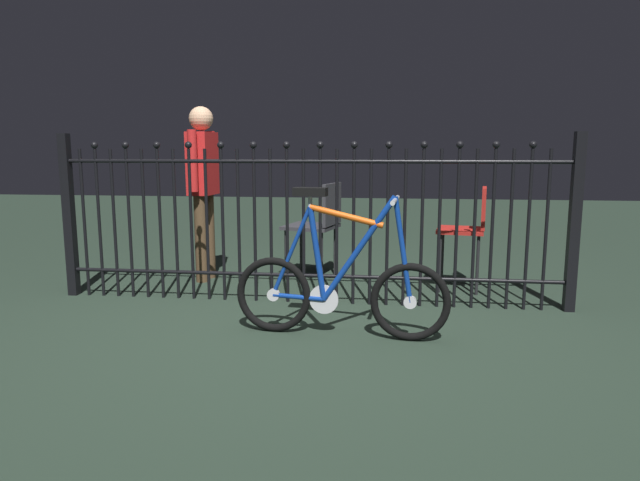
# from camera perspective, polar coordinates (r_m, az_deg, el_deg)

# --- Properties ---
(ground_plane) EXTENTS (20.00, 20.00, 0.00)m
(ground_plane) POSITION_cam_1_polar(r_m,az_deg,el_deg) (3.50, -2.92, -9.44)
(ground_plane) COLOR #223126
(iron_fence) EXTENTS (3.78, 0.07, 1.25)m
(iron_fence) POSITION_cam_1_polar(r_m,az_deg,el_deg) (4.06, -1.99, 2.21)
(iron_fence) COLOR black
(iron_fence) RESTS_ON ground
(bicycle) EXTENTS (1.31, 0.40, 0.90)m
(bicycle) POSITION_cam_1_polar(r_m,az_deg,el_deg) (3.36, 2.04, -4.78)
(bicycle) COLOR black
(bicycle) RESTS_ON ground
(chair_charcoal) EXTENTS (0.51, 0.51, 0.84)m
(chair_charcoal) POSITION_cam_1_polar(r_m,az_deg,el_deg) (4.87, -0.07, 2.10)
(chair_charcoal) COLOR black
(chair_charcoal) RESTS_ON ground
(chair_red) EXTENTS (0.42, 0.42, 0.83)m
(chair_red) POSITION_cam_1_polar(r_m,az_deg,el_deg) (4.59, 15.06, 1.49)
(chair_red) COLOR black
(chair_red) RESTS_ON ground
(person_visitor) EXTENTS (0.20, 0.48, 1.48)m
(person_visitor) POSITION_cam_1_polar(r_m,az_deg,el_deg) (4.88, -11.89, 6.12)
(person_visitor) COLOR #4C3823
(person_visitor) RESTS_ON ground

